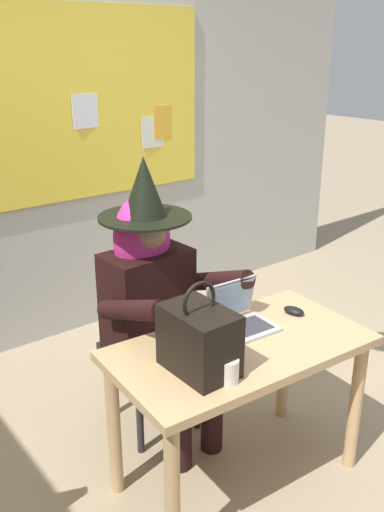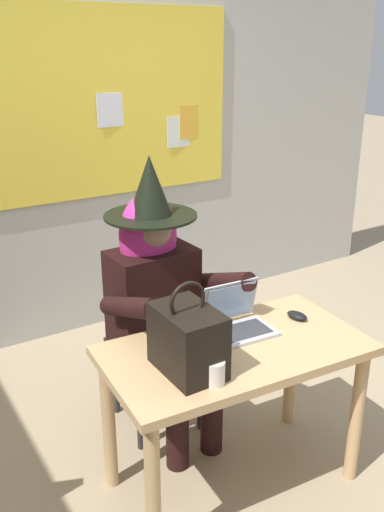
% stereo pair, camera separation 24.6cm
% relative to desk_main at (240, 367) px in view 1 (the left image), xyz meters
% --- Properties ---
extents(ground_plane, '(24.00, 24.00, 0.00)m').
position_rel_desk_main_xyz_m(ground_plane, '(-0.04, -0.05, -0.60)').
color(ground_plane, tan).
extents(wall_back_bulletin, '(5.49, 2.02, 2.98)m').
position_rel_desk_main_xyz_m(wall_back_bulletin, '(-0.04, 1.83, 0.90)').
color(wall_back_bulletin, '#B2B2AD').
rests_on(wall_back_bulletin, ground).
extents(desk_main, '(1.17, 0.68, 0.71)m').
position_rel_desk_main_xyz_m(desk_main, '(0.00, 0.00, 0.00)').
color(desk_main, tan).
rests_on(desk_main, ground).
extents(chair_at_desk, '(0.45, 0.45, 0.90)m').
position_rel_desk_main_xyz_m(chair_at_desk, '(-0.07, 0.66, -0.09)').
color(chair_at_desk, black).
rests_on(chair_at_desk, ground).
extents(person_costumed, '(0.60, 0.69, 1.44)m').
position_rel_desk_main_xyz_m(person_costumed, '(-0.07, 0.54, 0.20)').
color(person_costumed, black).
rests_on(person_costumed, ground).
extents(laptop, '(0.29, 0.26, 0.21)m').
position_rel_desk_main_xyz_m(laptop, '(0.09, 0.12, 0.16)').
color(laptop, '#B7B7BC').
rests_on(laptop, desk_main).
extents(computer_mouse, '(0.08, 0.11, 0.03)m').
position_rel_desk_main_xyz_m(computer_mouse, '(0.39, 0.05, 0.13)').
color(computer_mouse, black).
rests_on(computer_mouse, desk_main).
extents(handbag, '(0.20, 0.30, 0.38)m').
position_rel_desk_main_xyz_m(handbag, '(-0.27, -0.05, 0.25)').
color(handbag, black).
rests_on(handbag, desk_main).
extents(coffee_mug, '(0.08, 0.08, 0.09)m').
position_rel_desk_main_xyz_m(coffee_mug, '(-0.23, -0.18, 0.16)').
color(coffee_mug, silver).
rests_on(coffee_mug, desk_main).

